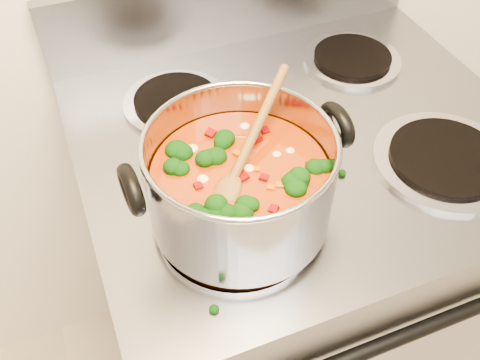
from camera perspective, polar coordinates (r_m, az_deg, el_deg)
name	(u,v)px	position (r m, az deg, el deg)	size (l,w,h in m)	color
electric_range	(287,271)	(1.31, 4.99, -9.65)	(0.80, 0.72, 1.08)	gray
stockpot	(240,182)	(0.76, -0.05, -0.27)	(0.32, 0.27, 0.16)	#9B9CA3
wooden_spoon	(242,158)	(0.73, 0.26, 2.33)	(0.19, 0.19, 0.09)	brown
cooktop_crumbs	(126,209)	(0.85, -12.09, -3.09)	(0.05, 0.14, 0.01)	black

